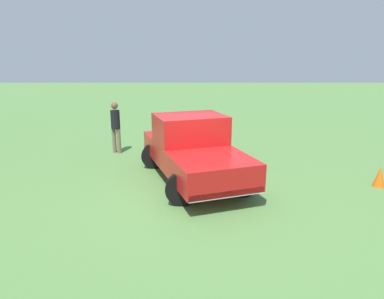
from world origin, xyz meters
The scene contains 4 objects.
ground_plane centered at (0.00, 0.00, 0.00)m, with size 80.00×80.00×0.00m, color #5B8C47.
pickup_truck centered at (-0.04, 0.90, 0.94)m, with size 3.23×4.91×1.81m.
person_bystander centered at (-2.75, 3.68, 1.05)m, with size 0.42×0.42×1.83m.
traffic_cone centered at (4.96, 0.33, 0.28)m, with size 0.32×0.32×0.55m, color orange.
Camera 1 is at (-0.03, -8.17, 3.32)m, focal length 31.68 mm.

